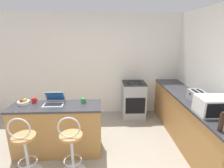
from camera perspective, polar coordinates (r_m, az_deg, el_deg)
wall_back at (r=4.59m, az=-5.08°, el=5.96°), size 12.00×0.06×2.60m
breakfast_bar at (r=3.37m, az=-17.22°, el=-13.87°), size 1.56×0.53×0.92m
counter_right at (r=3.87m, az=23.74°, el=-10.49°), size 0.59×2.85×0.92m
bar_stool_near at (r=3.03m, az=-26.53°, el=-18.37°), size 0.40×0.40×1.01m
bar_stool_far at (r=2.83m, az=-13.06°, el=-19.51°), size 0.40×0.40×1.01m
laptop at (r=3.23m, az=-18.35°, el=-5.26°), size 0.35×0.29×0.21m
microwave at (r=3.07m, az=30.28°, el=-6.16°), size 0.49×0.36×0.27m
toaster at (r=3.54m, az=25.91°, el=-3.48°), size 0.26×0.30×0.19m
stove_range at (r=4.56m, az=7.04°, el=-5.15°), size 0.57×0.57×0.93m
mug_green at (r=3.15m, az=-9.36°, el=-5.33°), size 0.10×0.08×0.09m
fruit_bowl at (r=3.41m, az=-26.92°, el=-5.30°), size 0.20×0.20×0.11m
pepper_mill at (r=2.60m, az=32.14°, el=-10.47°), size 0.06×0.06×0.27m
mug_red at (r=3.40m, az=-24.11°, el=-4.88°), size 0.09×0.08×0.09m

